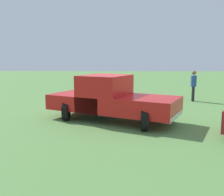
{
  "coord_description": "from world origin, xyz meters",
  "views": [
    {
      "loc": [
        -10.68,
        -0.42,
        2.42
      ],
      "look_at": [
        -0.89,
        -0.09,
        0.9
      ],
      "focal_mm": 40.69,
      "sensor_mm": 36.0,
      "label": 1
    }
  ],
  "objects": [
    {
      "name": "person_bystander",
      "position": [
        3.92,
        -4.61,
        0.99
      ],
      "size": [
        0.37,
        0.37,
        1.74
      ],
      "rotation": [
        0.0,
        0.0,
        4.56
      ],
      "color": "black",
      "rests_on": "ground_plane"
    },
    {
      "name": "ground_plane",
      "position": [
        0.0,
        0.0,
        0.0
      ],
      "size": [
        80.0,
        80.0,
        0.0
      ],
      "primitive_type": "plane",
      "color": "#5B8C47"
    },
    {
      "name": "pickup_truck",
      "position": [
        -0.83,
        0.03,
        0.92
      ],
      "size": [
        3.91,
        5.42,
        1.79
      ],
      "rotation": [
        0.0,
        0.0,
        4.27
      ],
      "color": "black",
      "rests_on": "ground_plane"
    }
  ]
}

